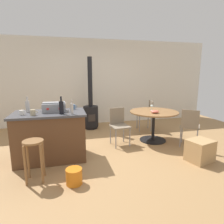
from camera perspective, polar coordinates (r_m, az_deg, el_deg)
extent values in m
plane|color=#A37A4C|center=(4.18, -0.87, -11.54)|extent=(8.80, 8.80, 0.00)
cube|color=silver|center=(6.30, -6.05, 8.79)|extent=(8.00, 0.10, 2.70)
cube|color=brown|center=(3.86, -17.87, -7.12)|extent=(1.26, 0.71, 0.88)
cube|color=#424247|center=(3.75, -18.30, -0.44)|extent=(1.32, 0.77, 0.04)
cylinder|color=olive|center=(3.32, -19.85, -12.76)|extent=(0.04, 0.04, 0.62)
cylinder|color=olive|center=(3.35, -23.83, -12.82)|extent=(0.04, 0.04, 0.62)
cylinder|color=olive|center=(3.15, -24.53, -14.49)|extent=(0.04, 0.04, 0.62)
cylinder|color=olive|center=(3.11, -20.27, -14.46)|extent=(0.04, 0.04, 0.62)
cylinder|color=olive|center=(3.11, -22.57, -8.16)|extent=(0.30, 0.30, 0.03)
cylinder|color=black|center=(4.90, 12.06, -8.14)|extent=(0.64, 0.64, 0.02)
cylinder|color=black|center=(4.80, 12.23, -4.29)|extent=(0.07, 0.07, 0.71)
cylinder|color=olive|center=(4.71, 12.41, 0.04)|extent=(1.16, 1.16, 0.03)
cube|color=#7F705B|center=(4.37, 2.43, -4.32)|extent=(0.44, 0.44, 0.03)
cube|color=#7F705B|center=(4.49, 1.50, -1.25)|extent=(0.36, 0.07, 0.40)
cylinder|color=gray|center=(4.65, 3.52, -6.33)|extent=(0.02, 0.02, 0.43)
cylinder|color=gray|center=(4.53, -0.44, -6.80)|extent=(0.02, 0.02, 0.43)
cylinder|color=gray|center=(4.23, 1.17, -8.15)|extent=(0.02, 0.02, 0.43)
cylinder|color=gray|center=(4.36, 5.36, -7.59)|extent=(0.02, 0.02, 0.43)
cube|color=#7F705B|center=(4.66, 22.28, -3.87)|extent=(0.56, 0.56, 0.03)
cube|color=#7F705B|center=(4.43, 22.31, -1.98)|extent=(0.29, 0.25, 0.40)
cylinder|color=gray|center=(4.57, 19.77, -7.14)|extent=(0.02, 0.02, 0.46)
cylinder|color=gray|center=(4.56, 24.05, -7.53)|extent=(0.02, 0.02, 0.46)
cylinder|color=gray|center=(4.88, 24.18, -6.31)|extent=(0.02, 0.02, 0.46)
cylinder|color=gray|center=(4.90, 20.20, -5.95)|extent=(0.02, 0.02, 0.46)
cube|color=#7F705B|center=(5.63, 9.61, -0.70)|extent=(0.46, 0.46, 0.03)
cube|color=#7F705B|center=(5.64, 11.55, 1.33)|extent=(0.08, 0.36, 0.40)
cylinder|color=gray|center=(5.57, 11.65, -3.45)|extent=(0.02, 0.02, 0.45)
cylinder|color=gray|center=(5.89, 10.73, -2.61)|extent=(0.02, 0.02, 0.45)
cylinder|color=gray|center=(5.81, 7.49, -2.70)|extent=(0.02, 0.02, 0.45)
cylinder|color=gray|center=(5.49, 8.23, -3.56)|extent=(0.02, 0.02, 0.45)
cylinder|color=black|center=(5.84, -6.27, -4.58)|extent=(0.37, 0.37, 0.06)
cylinder|color=black|center=(5.75, -6.35, -1.31)|extent=(0.44, 0.44, 0.62)
cube|color=#2D2826|center=(5.54, -6.04, -1.80)|extent=(0.20, 0.02, 0.20)
cylinder|color=black|center=(5.62, -6.58, 8.90)|extent=(0.13, 0.13, 1.42)
cube|color=gray|center=(3.78, -16.90, 1.29)|extent=(0.42, 0.27, 0.16)
cube|color=gray|center=(3.77, -16.98, 2.67)|extent=(0.40, 0.16, 0.02)
cube|color=red|center=(3.65, -18.66, 0.84)|extent=(0.04, 0.01, 0.04)
cube|color=red|center=(3.64, -15.33, 1.00)|extent=(0.04, 0.01, 0.04)
cylinder|color=#B7B2AD|center=(3.89, -23.90, 1.46)|extent=(0.07, 0.07, 0.21)
cylinder|color=#B7B2AD|center=(3.87, -24.08, 3.61)|extent=(0.03, 0.03, 0.08)
cylinder|color=#B7B2AD|center=(3.45, -11.89, 0.89)|extent=(0.06, 0.06, 0.19)
cylinder|color=#B7B2AD|center=(3.43, -11.98, 3.08)|extent=(0.02, 0.02, 0.07)
cylinder|color=black|center=(3.52, -14.88, 1.25)|extent=(0.08, 0.08, 0.23)
cylinder|color=black|center=(3.49, -15.01, 3.81)|extent=(0.03, 0.03, 0.09)
cylinder|color=tan|center=(3.57, -22.60, -0.16)|extent=(0.09, 0.09, 0.10)
torus|color=tan|center=(3.56, -21.73, -0.03)|extent=(0.05, 0.01, 0.05)
cylinder|color=#4C7099|center=(3.96, -11.41, 1.52)|extent=(0.07, 0.07, 0.09)
torus|color=#4C7099|center=(3.96, -10.73, 1.62)|extent=(0.05, 0.01, 0.05)
cylinder|color=white|center=(3.70, -25.42, -0.14)|extent=(0.08, 0.08, 0.08)
torus|color=white|center=(3.69, -24.65, -0.04)|extent=(0.05, 0.01, 0.05)
cylinder|color=silver|center=(4.79, 11.75, 0.47)|extent=(0.06, 0.06, 0.00)
cylinder|color=silver|center=(4.79, 11.77, 0.96)|extent=(0.01, 0.01, 0.08)
ellipsoid|color=silver|center=(4.77, 11.81, 1.76)|extent=(0.07, 0.07, 0.06)
ellipsoid|color=#DB6651|center=(4.49, 12.72, 0.13)|extent=(0.18, 0.18, 0.07)
cube|color=tan|center=(4.02, 24.79, -10.42)|extent=(0.53, 0.48, 0.41)
cylinder|color=orange|center=(3.06, -11.27, -18.34)|extent=(0.24, 0.24, 0.24)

